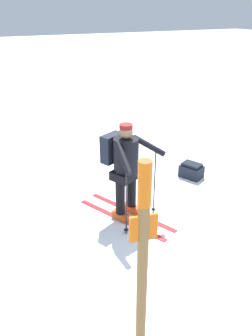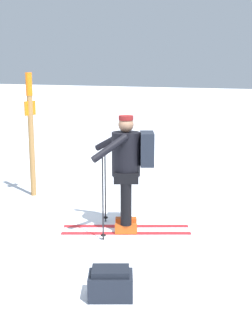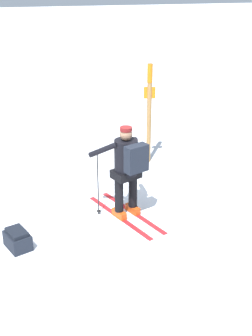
{
  "view_description": "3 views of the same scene",
  "coord_description": "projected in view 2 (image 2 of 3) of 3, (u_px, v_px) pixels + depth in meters",
  "views": [
    {
      "loc": [
        2.52,
        3.61,
        3.13
      ],
      "look_at": [
        0.45,
        -0.45,
        0.89
      ],
      "focal_mm": 35.0,
      "sensor_mm": 36.0,
      "label": 1
    },
    {
      "loc": [
        -5.2,
        -2.94,
        2.26
      ],
      "look_at": [
        0.45,
        -0.45,
        0.89
      ],
      "focal_mm": 50.0,
      "sensor_mm": 36.0,
      "label": 2
    },
    {
      "loc": [
        -1.03,
        -7.33,
        4.02
      ],
      "look_at": [
        0.45,
        -0.45,
        0.89
      ],
      "focal_mm": 50.0,
      "sensor_mm": 36.0,
      "label": 3
    }
  ],
  "objects": [
    {
      "name": "ground_plane",
      "position": [
        82.0,
        236.0,
        6.29
      ],
      "size": [
        80.0,
        80.0,
        0.0
      ],
      "primitive_type": "plane",
      "color": "white"
    },
    {
      "name": "skier",
      "position": [
        128.0,
        164.0,
        6.31
      ],
      "size": [
        1.14,
        1.77,
        1.6
      ],
      "color": "red",
      "rests_on": "ground_plane"
    },
    {
      "name": "dropped_backpack",
      "position": [
        111.0,
        283.0,
        4.61
      ],
      "size": [
        0.46,
        0.52,
        0.31
      ],
      "color": "black",
      "rests_on": "ground_plane"
    },
    {
      "name": "trail_marker",
      "position": [
        31.0,
        125.0,
        7.98
      ],
      "size": [
        0.24,
        0.11,
        2.13
      ],
      "color": "olive",
      "rests_on": "ground_plane"
    }
  ]
}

